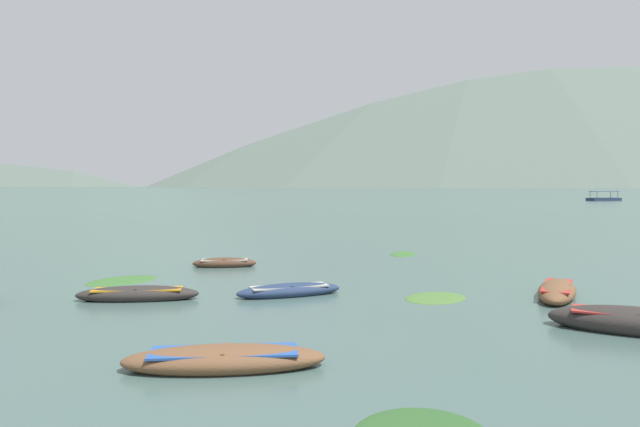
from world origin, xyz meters
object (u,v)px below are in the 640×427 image
at_px(rowboat_5, 138,294).
at_px(rowboat_1, 289,291).
at_px(ferry_0, 604,199).
at_px(rowboat_6, 224,263).
at_px(rowboat_4, 636,323).
at_px(rowboat_3, 557,291).
at_px(rowboat_0, 224,359).

bearing_deg(rowboat_5, rowboat_1, 5.69).
height_order(rowboat_5, ferry_0, ferry_0).
bearing_deg(rowboat_6, rowboat_4, -45.63).
distance_m(rowboat_3, rowboat_4, 4.77).
distance_m(rowboat_3, rowboat_5, 14.61).
xyz_separation_m(rowboat_1, rowboat_4, (9.32, -5.50, 0.09)).
height_order(rowboat_6, ferry_0, ferry_0).
distance_m(rowboat_0, rowboat_6, 15.35).
distance_m(rowboat_1, ferry_0, 138.15).
bearing_deg(ferry_0, rowboat_3, -119.96).
relative_size(rowboat_4, rowboat_5, 1.09).
bearing_deg(rowboat_4, rowboat_3, 88.85).
relative_size(rowboat_0, rowboat_5, 1.06).
bearing_deg(rowboat_3, rowboat_6, 147.55).
bearing_deg(rowboat_0, rowboat_3, 33.93).
relative_size(rowboat_1, rowboat_3, 0.95).
xyz_separation_m(rowboat_4, ferry_0, (66.93, 120.70, 0.18)).
relative_size(rowboat_3, rowboat_4, 0.92).
relative_size(rowboat_0, rowboat_3, 1.05).
bearing_deg(rowboat_5, rowboat_0, -62.70).
distance_m(rowboat_0, rowboat_1, 8.08).
xyz_separation_m(rowboat_1, rowboat_5, (-5.20, -0.52, 0.02)).
xyz_separation_m(rowboat_0, rowboat_6, (-1.82, 15.24, -0.02)).
relative_size(rowboat_1, rowboat_6, 1.29).
distance_m(rowboat_0, rowboat_5, 8.39).
xyz_separation_m(rowboat_6, ferry_0, (79.41, 107.94, 0.27)).
relative_size(rowboat_6, ferry_0, 0.35).
distance_m(rowboat_3, rowboat_6, 14.91).
bearing_deg(rowboat_3, rowboat_1, 175.55).
distance_m(rowboat_0, rowboat_3, 12.97).
height_order(rowboat_3, rowboat_4, rowboat_4).
xyz_separation_m(rowboat_3, ferry_0, (66.83, 115.94, 0.24)).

